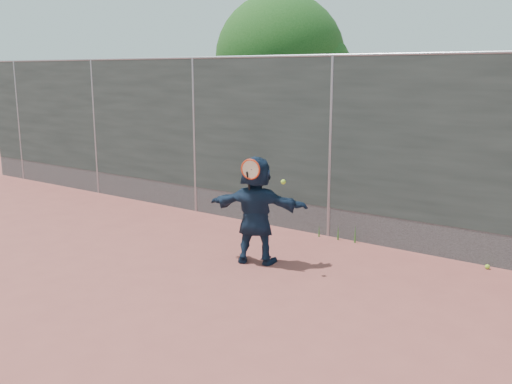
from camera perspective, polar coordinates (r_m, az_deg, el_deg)
The scene contains 7 objects.
ground at distance 7.12m, azimuth -6.70°, elevation -10.82°, with size 80.00×80.00×0.00m, color #9E4C42.
player at distance 8.23m, azimuth 0.00°, elevation -1.80°, with size 1.47×0.47×1.58m, color #16273E.
ball_ground at distance 8.79m, azimuth 22.13°, elevation -6.93°, with size 0.07×0.07×0.07m, color #9DCF2E.
fence at distance 9.51m, azimuth 7.48°, elevation 4.83°, with size 20.00×0.06×3.03m.
swing_action at distance 7.90m, azimuth -0.24°, elevation 2.04°, with size 0.69×0.14×0.51m.
tree_left at distance 13.52m, azimuth 3.09°, elevation 12.78°, with size 3.15×3.00×4.53m.
weed_clump at distance 9.56m, azimuth 8.46°, elevation -4.03°, with size 0.68×0.07×0.30m.
Camera 1 is at (4.48, -4.81, 2.75)m, focal length 40.00 mm.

